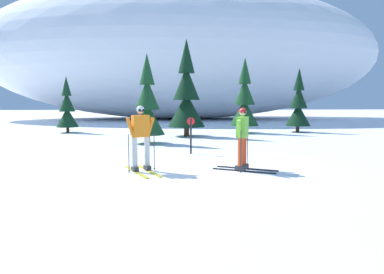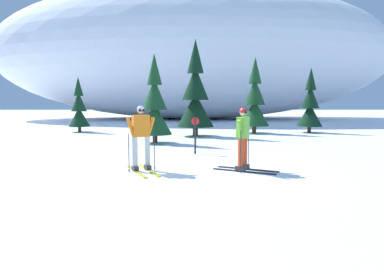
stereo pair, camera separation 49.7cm
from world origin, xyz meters
name	(u,v)px [view 1 (the left image)]	position (x,y,z in m)	size (l,w,h in m)	color
ground_plane	(203,167)	(0.00, 0.00, 0.00)	(120.00, 120.00, 0.00)	white
skier_orange_jacket	(141,137)	(-1.77, -0.60, 0.97)	(1.16, 1.82, 1.82)	gold
skier_lime_jacket	(243,137)	(1.07, -0.57, 0.93)	(1.81, 1.20, 1.76)	black
pine_tree_far_left	(67,109)	(-7.23, 11.41, 1.42)	(1.31, 1.31, 3.39)	#47301E
pine_tree_center_left	(147,106)	(-2.02, 5.77, 1.70)	(1.56, 1.56, 4.05)	#47301E
pine_tree_center	(186,96)	(-0.12, 8.87, 2.18)	(2.02, 2.02, 5.22)	#47301E
pine_tree_center_right	(244,102)	(3.40, 10.57, 1.87)	(1.72, 1.72, 4.47)	#47301E
pine_tree_far_right	(298,105)	(6.82, 10.96, 1.63)	(1.51, 1.51, 3.90)	#47301E
snow_ridge_background	(179,53)	(-0.18, 26.54, 6.73)	(40.90, 18.27, 13.46)	white
trail_marker_post	(191,133)	(-0.22, 2.53, 0.76)	(0.28, 0.07, 1.34)	black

